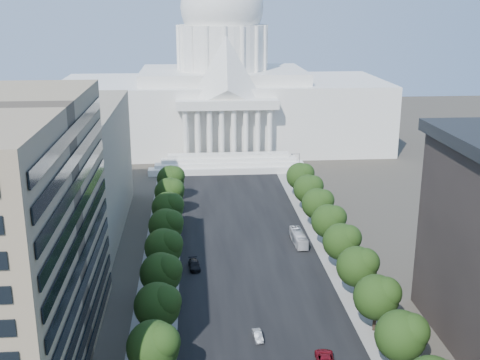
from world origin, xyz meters
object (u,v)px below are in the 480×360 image
object	(u,v)px
car_silver	(258,336)
city_bus	(299,238)
car_red	(325,359)
car_dark_b	(194,265)

from	to	relation	value
car_silver	city_bus	xyz separation A→B (m)	(13.72, 39.57, 0.78)
city_bus	car_silver	bearing A→B (deg)	-111.19
car_silver	city_bus	world-z (taller)	city_bus
car_silver	car_red	size ratio (longest dim) A/B	0.65
car_silver	car_dark_b	distance (m)	29.79
car_red	city_bus	size ratio (longest dim) A/B	0.59
car_red	car_dark_b	distance (m)	40.79
city_bus	car_red	bearing A→B (deg)	-97.19
car_red	car_dark_b	bearing A→B (deg)	-55.30
car_silver	car_red	distance (m)	12.25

